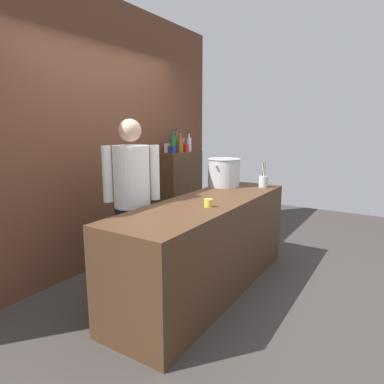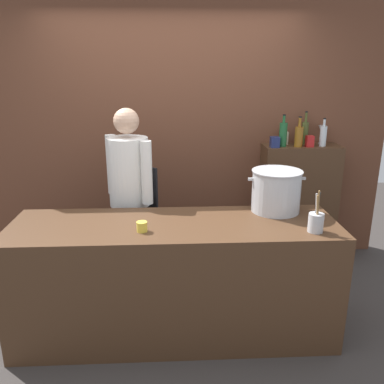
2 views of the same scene
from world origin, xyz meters
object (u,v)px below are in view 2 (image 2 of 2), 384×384
wine_bottle_clear (323,136)px  wine_bottle_amber (299,136)px  utensil_crock (316,222)px  chef (130,190)px  spice_tin_cream (284,138)px  wine_bottle_olive (305,132)px  wine_bottle_green (283,134)px  spice_tin_navy (275,142)px  spice_tin_red (310,141)px  wine_glass_short (322,131)px  stockpot_large (276,191)px  butter_jar (142,227)px

wine_bottle_clear → wine_bottle_amber: bearing=-177.6°
utensil_crock → chef: bearing=148.7°
spice_tin_cream → utensil_crock: bearing=-96.1°
chef → wine_bottle_clear: chef is taller
chef → wine_bottle_amber: size_ratio=5.68×
wine_bottle_olive → wine_bottle_green: (-0.25, -0.12, 0.00)m
wine_bottle_olive → wine_bottle_green: size_ratio=1.05×
utensil_crock → spice_tin_navy: 1.34m
wine_bottle_olive → spice_tin_red: 0.16m
wine_bottle_clear → wine_bottle_green: size_ratio=0.89×
wine_bottle_amber → wine_glass_short: wine_bottle_amber is taller
wine_bottle_amber → wine_glass_short: 0.32m
wine_bottle_green → wine_bottle_olive: bearing=24.7°
chef → utensil_crock: (1.33, -0.81, 0.01)m
chef → spice_tin_red: chef is taller
wine_bottle_green → spice_tin_red: size_ratio=2.90×
chef → wine_bottle_amber: 1.72m
stockpot_large → wine_bottle_green: (0.29, 0.93, 0.29)m
chef → stockpot_large: chef is taller
wine_bottle_olive → spice_tin_cream: (-0.21, -0.00, -0.06)m
wine_bottle_olive → utensil_crock: bearing=-104.2°
wine_bottle_green → wine_bottle_amber: bearing=-8.6°
utensil_crock → wine_bottle_amber: bearing=78.7°
spice_tin_cream → spice_tin_navy: bearing=-128.6°
chef → wine_bottle_green: bearing=-116.3°
wine_bottle_amber → wine_bottle_clear: (0.24, 0.01, -0.00)m
utensil_crock → wine_bottle_olive: wine_bottle_olive is taller
stockpot_large → wine_bottle_olive: (0.54, 1.04, 0.29)m
wine_bottle_amber → chef: bearing=-162.0°
stockpot_large → wine_bottle_clear: (0.68, 0.92, 0.27)m
butter_jar → spice_tin_red: (1.55, 1.25, 0.35)m
wine_bottle_olive → butter_jar: bearing=-137.8°
wine_bottle_olive → spice_tin_red: wine_bottle_olive is taller
butter_jar → wine_glass_short: 2.27m
wine_bottle_green → stockpot_large: bearing=-107.2°
spice_tin_red → wine_bottle_clear: bearing=8.7°
butter_jar → spice_tin_navy: spice_tin_navy is taller
utensil_crock → wine_glass_short: wine_glass_short is taller
stockpot_large → spice_tin_red: size_ratio=4.13×
chef → spice_tin_red: bearing=-120.2°
chef → wine_bottle_amber: bearing=-118.8°
butter_jar → wine_glass_short: bearing=39.3°
chef → wine_bottle_green: size_ratio=5.35×
butter_jar → utensil_crock: bearing=-3.1°
wine_bottle_olive → spice_tin_cream: size_ratio=2.59×
spice_tin_red → spice_tin_navy: bearing=-177.7°
stockpot_large → wine_bottle_green: bearing=72.8°
wine_bottle_amber → wine_bottle_clear: wine_bottle_amber is taller
spice_tin_cream → spice_tin_red: spice_tin_cream is taller
chef → wine_glass_short: chef is taller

